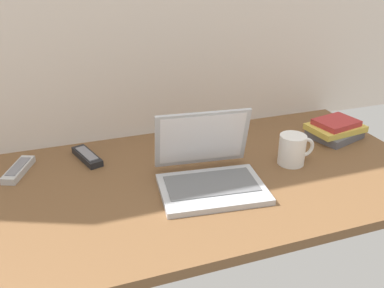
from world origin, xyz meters
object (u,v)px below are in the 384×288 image
(remote_control_far, at_px, (87,156))
(coffee_mug, at_px, (293,149))
(remote_control_near, at_px, (19,169))
(book_stack, at_px, (335,129))
(laptop, at_px, (209,171))

(remote_control_far, bearing_deg, coffee_mug, -21.46)
(remote_control_near, distance_m, remote_control_far, 0.22)
(coffee_mug, bearing_deg, remote_control_far, 158.54)
(remote_control_near, distance_m, book_stack, 1.14)
(coffee_mug, distance_m, remote_control_far, 0.70)
(laptop, bearing_deg, coffee_mug, 6.02)
(laptop, relative_size, remote_control_far, 2.01)
(laptop, relative_size, book_stack, 1.56)
(remote_control_near, bearing_deg, book_stack, -5.28)
(laptop, bearing_deg, remote_control_far, 139.32)
(book_stack, bearing_deg, coffee_mug, -154.26)
(laptop, height_order, coffee_mug, laptop)
(coffee_mug, height_order, book_stack, coffee_mug)
(coffee_mug, height_order, remote_control_near, coffee_mug)
(remote_control_far, relative_size, book_stack, 0.77)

